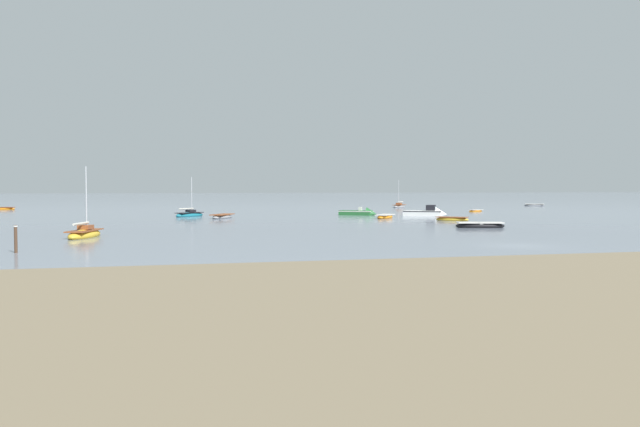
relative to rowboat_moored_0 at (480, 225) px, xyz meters
The scene contains 14 objects.
ground_plane 19.29m from the rowboat_moored_0, 110.64° to the right, with size 800.00×800.00×0.00m, color gray.
rowboat_moored_0 is the anchor object (origin of this frame).
sailboat_moored_0 39.39m from the rowboat_moored_0, 130.14° to the left, with size 4.44×4.43×5.37m.
sailboat_moored_1 34.85m from the rowboat_moored_0, behind, with size 2.83×5.24×5.61m.
rowboat_moored_1 76.69m from the rowboat_moored_0, 54.17° to the left, with size 4.14×3.14×0.63m.
motorboat_moored_0 28.62m from the rowboat_moored_0, 95.34° to the left, with size 5.19×4.40×1.75m.
rowboat_moored_2 83.72m from the rowboat_moored_0, 130.89° to the left, with size 4.41×2.43×0.66m.
motorboat_moored_1 25.01m from the rowboat_moored_0, 77.47° to the left, with size 5.93×4.56×2.17m.
rowboat_moored_3 40.88m from the rowboat_moored_0, 63.17° to the left, with size 3.04×2.09×0.46m.
sailboat_moored_2 60.95m from the rowboat_moored_0, 76.20° to the left, with size 4.28×4.63×5.40m.
rowboat_moored_4 19.79m from the rowboat_moored_0, 96.97° to the left, with size 3.70×4.26×0.67m.
rowboat_moored_5 12.94m from the rowboat_moored_0, 75.99° to the left, with size 3.66×3.50×0.60m.
rowboat_moored_6 32.52m from the rowboat_moored_0, 131.98° to the left, with size 3.60×4.83×0.73m.
mooring_post_left 40.10m from the rowboat_moored_0, 158.00° to the right, with size 0.22×0.22×1.77m.
Camera 1 is at (-22.33, -37.20, 3.75)m, focal length 36.44 mm.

